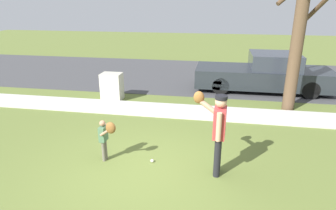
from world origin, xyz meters
name	(u,v)px	position (x,y,z in m)	size (l,w,h in m)	color
ground_plane	(169,112)	(0.00, 3.50, 0.00)	(48.00, 48.00, 0.00)	olive
sidewalk_strip	(169,110)	(0.00, 3.60, 0.03)	(36.00, 1.20, 0.06)	beige
road_surface	(187,75)	(0.00, 8.60, 0.01)	(36.00, 6.80, 0.02)	#424244
person_adult	(217,126)	(1.55, 0.19, 1.07)	(0.68, 0.66, 1.72)	black
person_child	(106,134)	(-0.83, 0.27, 0.66)	(0.43, 0.41, 1.01)	#6B6656
baseball	(152,161)	(0.17, 0.39, 0.04)	(0.07, 0.07, 0.07)	white
utility_cabinet	(112,87)	(-2.24, 4.45, 0.48)	(0.72, 0.55, 0.97)	beige
street_tree_near	(300,26)	(3.85, 4.47, 2.68)	(1.85, 1.88, 5.04)	brown
parked_pickup_dark	(265,74)	(3.32, 6.59, 0.67)	(5.20, 1.95, 1.48)	#23282D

